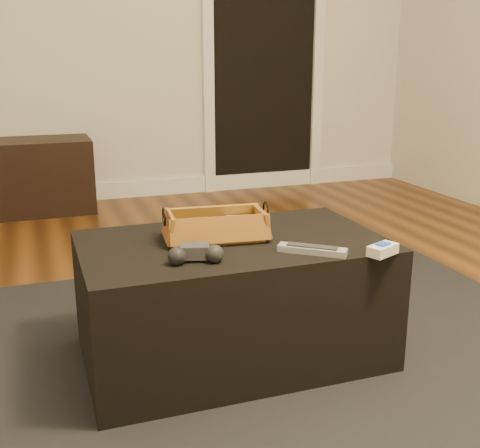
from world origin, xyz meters
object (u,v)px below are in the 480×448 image
object	(u,v)px
tv_remote	(212,235)
game_controller	(195,253)
cream_gadget	(383,250)
wicker_basket	(216,228)
ottoman	(233,299)
silver_remote	(312,250)

from	to	relation	value
tv_remote	game_controller	bearing A→B (deg)	-119.97
tv_remote	game_controller	size ratio (longest dim) A/B	1.05
cream_gadget	wicker_basket	bearing A→B (deg)	143.31
ottoman	cream_gadget	world-z (taller)	cream_gadget
ottoman	wicker_basket	xyz separation A→B (m)	(-0.05, 0.03, 0.25)
tv_remote	silver_remote	world-z (taller)	tv_remote
ottoman	tv_remote	world-z (taller)	tv_remote
tv_remote	wicker_basket	xyz separation A→B (m)	(0.02, 0.01, 0.02)
wicker_basket	cream_gadget	world-z (taller)	wicker_basket
ottoman	cream_gadget	bearing A→B (deg)	-37.40
wicker_basket	game_controller	bearing A→B (deg)	-122.45
ottoman	tv_remote	xyz separation A→B (m)	(-0.07, 0.02, 0.23)
tv_remote	silver_remote	size ratio (longest dim) A/B	0.92
ottoman	wicker_basket	distance (m)	0.26
tv_remote	wicker_basket	bearing A→B (deg)	30.87
tv_remote	cream_gadget	world-z (taller)	cream_gadget
game_controller	silver_remote	xyz separation A→B (m)	(0.37, -0.04, -0.02)
ottoman	tv_remote	distance (m)	0.24
game_controller	wicker_basket	bearing A→B (deg)	57.55
ottoman	wicker_basket	size ratio (longest dim) A/B	2.77
tv_remote	silver_remote	distance (m)	0.34
ottoman	game_controller	xyz separation A→B (m)	(-0.17, -0.17, 0.24)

